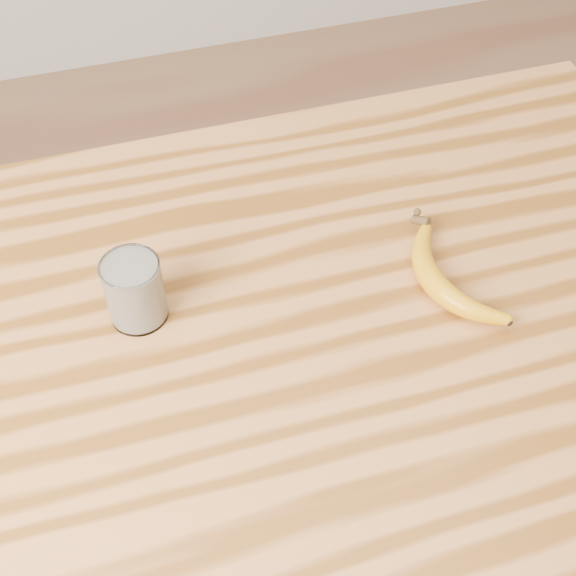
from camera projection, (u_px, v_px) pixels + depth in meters
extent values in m
cube|color=#B87638|center=(302.00, 326.00, 1.01)|extent=(1.20, 0.80, 0.04)
cylinder|color=brown|center=(498.00, 276.00, 1.67)|extent=(0.06, 0.06, 0.86)
cylinder|color=white|center=(135.00, 291.00, 0.97)|extent=(0.07, 0.07, 0.09)
torus|color=white|center=(129.00, 266.00, 0.93)|extent=(0.07, 0.07, 0.00)
cylinder|color=silver|center=(134.00, 291.00, 0.97)|extent=(0.07, 0.07, 0.08)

